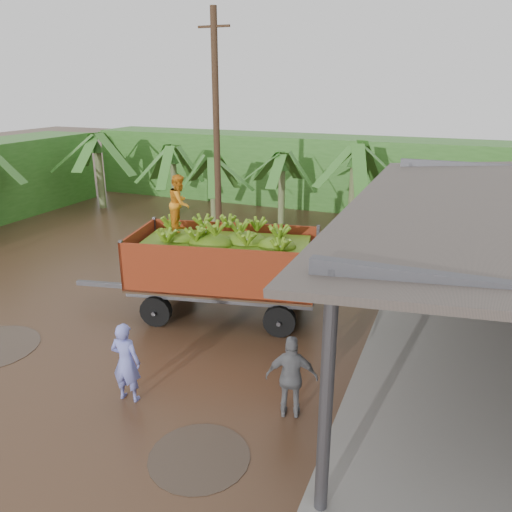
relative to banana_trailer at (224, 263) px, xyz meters
The scene contains 7 objects.
ground 2.71m from the banana_trailer, 114.77° to the right, with size 100.00×100.00×0.00m, color black.
hedge_north 14.27m from the banana_trailer, 101.89° to the left, with size 22.00×3.00×3.60m, color #2D661E.
banana_trailer is the anchor object (origin of this frame).
man_blue 4.49m from the banana_trailer, 91.15° to the right, with size 0.63×0.41×1.73m, color #747BD4.
man_grey 4.92m from the banana_trailer, 49.05° to the right, with size 1.01×0.42×1.73m, color slate.
utility_pole 6.40m from the banana_trailer, 117.89° to the left, with size 1.20×0.24×8.68m.
banana_plants 7.89m from the banana_trailer, 142.87° to the left, with size 25.29×20.35×4.16m.
Camera 1 is at (6.64, -9.58, 6.23)m, focal length 35.00 mm.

